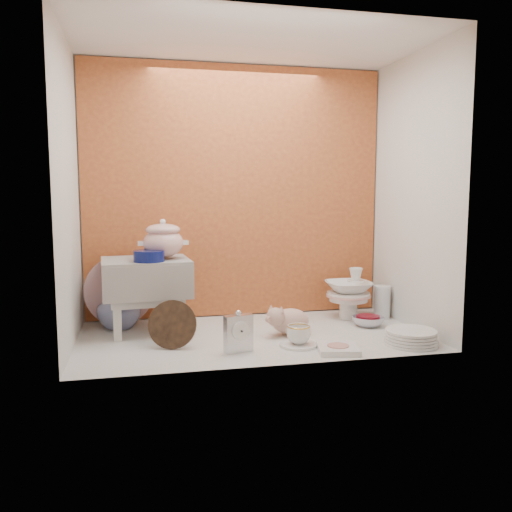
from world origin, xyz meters
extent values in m
plane|color=silver|center=(0.00, 0.00, 0.00)|extent=(1.80, 1.80, 0.00)
cube|color=#C16630|center=(0.00, 0.50, 0.75)|extent=(1.80, 0.06, 1.50)
cube|color=silver|center=(-0.90, 0.00, 0.75)|extent=(0.06, 1.00, 1.50)
cube|color=silver|center=(0.90, 0.00, 0.75)|extent=(0.06, 1.00, 1.50)
cube|color=white|center=(0.00, 0.00, 1.50)|extent=(1.80, 1.00, 0.06)
cylinder|color=#0A1351|center=(-0.53, 0.09, 0.43)|extent=(0.17, 0.17, 0.06)
imported|color=silver|center=(-0.69, 0.32, 0.12)|extent=(0.25, 0.25, 0.25)
cube|color=silver|center=(-0.13, -0.27, 0.10)|extent=(0.14, 0.08, 0.20)
ellipsoid|color=tan|center=(0.20, -0.02, 0.08)|extent=(0.26, 0.19, 0.15)
cylinder|color=white|center=(0.18, -0.24, 0.01)|extent=(0.22, 0.22, 0.01)
imported|color=white|center=(0.18, -0.24, 0.06)|extent=(0.15, 0.15, 0.09)
cube|color=white|center=(0.33, -0.36, 0.01)|extent=(0.22, 0.22, 0.03)
cylinder|color=white|center=(0.73, -0.33, 0.04)|extent=(0.31, 0.31, 0.07)
imported|color=silver|center=(0.68, 0.06, 0.03)|extent=(0.21, 0.21, 0.06)
cylinder|color=silver|center=(0.84, 0.22, 0.10)|extent=(0.12, 0.12, 0.19)
camera|label=1|loc=(-0.58, -2.67, 0.75)|focal=37.29mm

